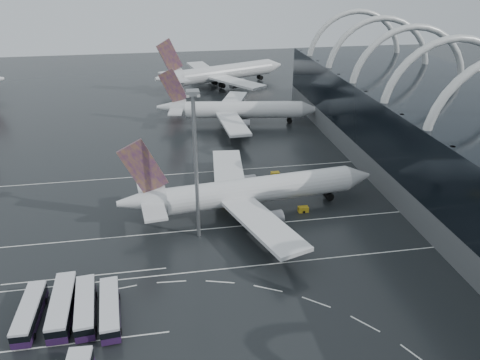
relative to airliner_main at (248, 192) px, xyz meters
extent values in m
plane|color=black|center=(-8.22, -17.84, -4.83)|extent=(420.00, 420.00, 0.00)
cube|color=#515456|center=(53.78, 2.16, -1.83)|extent=(42.00, 160.00, 6.00)
cube|color=black|center=(53.78, 2.16, 8.17)|extent=(42.00, 160.00, 14.00)
torus|color=silver|center=(49.78, 10.16, 13.17)|extent=(33.80, 1.80, 33.80)
torus|color=silver|center=(49.78, 29.16, 13.17)|extent=(33.80, 1.80, 33.80)
torus|color=silver|center=(49.78, 48.16, 13.17)|extent=(33.80, 1.80, 33.80)
torus|color=silver|center=(49.78, 67.16, 13.17)|extent=(33.80, 1.80, 33.80)
cube|color=white|center=(-8.22, -19.84, -4.82)|extent=(120.00, 0.25, 0.01)
cube|color=white|center=(-8.22, -5.84, -4.82)|extent=(120.00, 0.25, 0.01)
cube|color=white|center=(-8.22, 22.16, -4.82)|extent=(120.00, 0.25, 0.01)
cube|color=white|center=(-32.22, -33.84, -4.82)|extent=(28.00, 0.25, 0.01)
cube|color=white|center=(-32.22, -17.84, -4.82)|extent=(28.00, 0.25, 0.01)
cylinder|color=white|center=(2.88, 0.33, 0.18)|extent=(41.34, 10.27, 5.69)
cone|color=white|center=(26.15, 2.97, 0.18)|extent=(6.49, 6.32, 5.69)
cone|color=white|center=(-22.34, -2.53, 1.16)|extent=(10.39, 6.76, 5.69)
cube|color=#3F1868|center=(-21.36, -2.42, 8.41)|extent=(9.45, 1.65, 12.06)
cube|color=white|center=(-20.39, -2.31, 1.16)|extent=(6.37, 18.04, 0.49)
cube|color=white|center=(0.37, -12.30, -0.41)|extent=(14.28, 25.43, 0.78)
cube|color=white|center=(-2.40, 12.07, -0.41)|extent=(9.20, 25.07, 0.78)
cylinder|color=slate|center=(2.90, -8.55, -2.18)|extent=(5.74, 3.92, 3.33)
cylinder|color=slate|center=(0.91, 8.99, -2.18)|extent=(5.74, 3.92, 3.33)
cube|color=black|center=(-1.02, -0.12, -3.75)|extent=(12.40, 7.56, 2.16)
cylinder|color=white|center=(9.65, 58.60, -0.01)|extent=(38.46, 11.15, 5.48)
cone|color=white|center=(31.27, 55.30, -0.01)|extent=(6.43, 6.27, 5.48)
cone|color=white|center=(-13.83, 62.18, 0.93)|extent=(10.16, 6.84, 5.48)
cube|color=#3F1868|center=(-12.90, 62.03, 7.92)|extent=(9.08, 1.93, 11.61)
cube|color=white|center=(-11.97, 61.89, 0.93)|extent=(6.76, 17.44, 0.47)
cube|color=white|center=(4.14, 47.50, -0.58)|extent=(7.97, 23.95, 0.76)
cube|color=white|center=(7.70, 70.83, -0.58)|extent=(14.52, 24.42, 0.76)
cylinder|color=slate|center=(7.44, 50.34, -2.28)|extent=(5.62, 3.96, 3.21)
cylinder|color=slate|center=(10.00, 67.14, -2.28)|extent=(5.62, 3.96, 3.21)
cube|color=black|center=(5.92, 59.17, -3.79)|extent=(12.11, 7.68, 2.08)
cylinder|color=white|center=(11.63, 110.32, 0.85)|extent=(42.44, 22.41, 6.45)
cone|color=white|center=(34.71, 119.81, 0.85)|extent=(8.62, 8.50, 6.45)
cone|color=white|center=(-13.50, 99.98, 1.96)|extent=(12.74, 10.20, 6.45)
cube|color=#3F1868|center=(-12.48, 100.40, 10.19)|extent=(10.16, 4.69, 13.67)
cube|color=white|center=(-11.45, 100.83, 1.96)|extent=(12.24, 20.42, 0.56)
cube|color=white|center=(12.81, 95.77, 0.18)|extent=(22.12, 27.34, 0.89)
cube|color=white|center=(2.23, 121.48, 0.18)|extent=(12.66, 28.75, 0.89)
cylinder|color=slate|center=(14.41, 100.64, -1.82)|extent=(7.09, 5.82, 3.78)
cylinder|color=slate|center=(6.80, 119.15, -1.82)|extent=(7.09, 5.82, 3.78)
cube|color=black|center=(7.52, 108.63, -3.60)|extent=(15.05, 11.66, 2.45)
cube|color=#301645|center=(-39.00, -27.98, -3.98)|extent=(2.89, 12.23, 1.03)
cube|color=black|center=(-39.00, -27.98, -2.86)|extent=(2.94, 11.99, 1.22)
cube|color=silver|center=(-39.00, -27.98, -2.03)|extent=(2.89, 12.23, 0.42)
cylinder|color=black|center=(-37.75, -31.90, -4.36)|extent=(0.34, 0.94, 0.94)
cylinder|color=black|center=(-40.36, -31.86, -4.36)|extent=(0.34, 0.94, 0.94)
cylinder|color=black|center=(-37.64, -24.09, -4.36)|extent=(0.34, 0.94, 0.94)
cylinder|color=black|center=(-40.25, -24.06, -4.36)|extent=(0.34, 0.94, 0.94)
cube|color=#301645|center=(-34.33, -27.44, -3.89)|extent=(3.43, 13.55, 1.14)
cube|color=black|center=(-34.33, -27.44, -2.65)|extent=(3.49, 13.29, 1.35)
cube|color=silver|center=(-34.33, -27.44, -1.74)|extent=(3.43, 13.55, 0.47)
cylinder|color=black|center=(-32.75, -31.70, -4.31)|extent=(0.40, 1.05, 1.04)
cylinder|color=black|center=(-35.63, -31.79, -4.31)|extent=(0.40, 1.05, 1.04)
cylinder|color=black|center=(-33.03, -23.09, -4.31)|extent=(0.40, 1.05, 1.04)
cylinder|color=black|center=(-35.91, -23.18, -4.31)|extent=(0.40, 1.05, 1.04)
cube|color=#301645|center=(-30.77, -28.07, -3.96)|extent=(4.00, 12.78, 1.06)
cube|color=black|center=(-30.77, -28.07, -2.80)|extent=(4.03, 12.53, 1.26)
cube|color=silver|center=(-30.77, -28.07, -1.95)|extent=(4.00, 12.78, 0.44)
cylinder|color=black|center=(-29.04, -31.94, -4.34)|extent=(0.43, 0.99, 0.97)
cylinder|color=black|center=(-31.72, -32.20, -4.34)|extent=(0.43, 0.99, 0.97)
cylinder|color=black|center=(-29.81, -23.94, -4.34)|extent=(0.43, 0.99, 0.97)
cylinder|color=black|center=(-32.49, -24.20, -4.34)|extent=(0.43, 0.99, 0.97)
cube|color=#301645|center=(-26.99, -29.19, -3.96)|extent=(3.85, 12.68, 1.06)
cube|color=black|center=(-26.99, -29.19, -2.81)|extent=(3.88, 12.44, 1.25)
cube|color=silver|center=(-26.99, -29.19, -1.97)|extent=(3.85, 12.68, 0.43)
cylinder|color=black|center=(-25.32, -33.06, -4.34)|extent=(0.42, 0.99, 0.96)
cylinder|color=black|center=(-27.98, -33.29, -4.34)|extent=(0.42, 0.99, 0.96)
cylinder|color=black|center=(-26.01, -25.09, -4.34)|extent=(0.42, 0.99, 0.96)
cylinder|color=black|center=(-28.67, -25.32, -4.34)|extent=(0.42, 0.99, 0.96)
cylinder|color=gray|center=(-11.41, -8.06, 9.64)|extent=(0.72, 0.72, 28.92)
cube|color=gray|center=(-11.41, -8.06, 24.41)|extent=(2.27, 2.27, 0.83)
cube|color=silver|center=(-11.41, -8.06, 24.10)|extent=(2.07, 2.07, 0.41)
cube|color=gold|center=(11.99, -2.20, -4.22)|extent=(2.22, 1.31, 1.21)
cube|color=gold|center=(-3.97, 3.68, -4.18)|extent=(2.38, 1.41, 1.30)
cube|color=gold|center=(10.26, 16.64, -4.24)|extent=(2.13, 1.26, 1.16)
camera|label=1|loc=(-16.78, -87.90, 45.90)|focal=35.00mm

